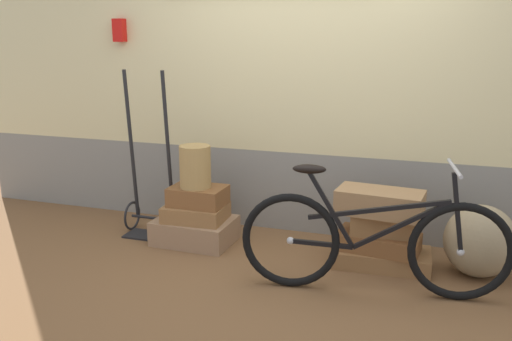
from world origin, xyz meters
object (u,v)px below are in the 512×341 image
bicycle (372,243)px  suitcase_1 (196,212)px  suitcase_3 (382,257)px  luggage_trolley (150,194)px  suitcase_5 (384,224)px  wicker_basket (195,167)px  burlap_sack (480,241)px  suitcase_0 (195,230)px  suitcase_6 (380,202)px  suitcase_4 (378,242)px  suitcase_2 (198,196)px

bicycle → suitcase_1: bearing=162.8°
suitcase_3 → luggage_trolley: bearing=175.1°
suitcase_5 → wicker_basket: size_ratio=1.42×
suitcase_1 → burlap_sack: size_ratio=0.93×
wicker_basket → burlap_sack: bearing=1.6°
burlap_sack → suitcase_0: bearing=-178.9°
luggage_trolley → suitcase_5: bearing=-2.4°
suitcase_3 → suitcase_6: bearing=-146.6°
suitcase_4 → suitcase_5: bearing=19.3°
suitcase_2 → burlap_sack: 2.16m
suitcase_4 → wicker_basket: wicker_basket is taller
suitcase_1 → suitcase_2: (0.02, 0.01, 0.14)m
bicycle → suitcase_6: bearing=91.1°
suitcase_0 → suitcase_5: suitcase_5 is taller
suitcase_2 → luggage_trolley: 0.49m
suitcase_4 → bicycle: 0.49m
suitcase_5 → bicycle: bicycle is taller
suitcase_3 → luggage_trolley: luggage_trolley is taller
suitcase_4 → bicycle: bearing=-83.2°
suitcase_0 → suitcase_2: 0.31m
suitcase_2 → suitcase_3: suitcase_2 is taller
suitcase_0 → bicycle: bearing=-16.2°
suitcase_5 → luggage_trolley: size_ratio=0.35×
suitcase_5 → suitcase_6: bearing=-163.9°
suitcase_1 → burlap_sack: (2.17, 0.05, -0.00)m
wicker_basket → burlap_sack: wicker_basket is taller
suitcase_5 → wicker_basket: (-1.50, -0.02, 0.32)m
suitcase_4 → suitcase_0: bearing=-174.4°
suitcase_6 → suitcase_0: bearing=-175.0°
burlap_sack → suitcase_3: bearing=-177.0°
suitcase_0 → suitcase_2: bearing=-2.2°
suitcase_6 → wicker_basket: (-1.46, -0.00, 0.15)m
suitcase_4 → suitcase_6: (-0.00, -0.01, 0.31)m
suitcase_1 → luggage_trolley: luggage_trolley is taller
suitcase_6 → suitcase_3: bearing=41.9°
suitcase_0 → wicker_basket: 0.55m
wicker_basket → suitcase_6: bearing=0.1°
wicker_basket → suitcase_4: bearing=0.3°
burlap_sack → bicycle: (-0.69, -0.51, 0.09)m
suitcase_5 → bicycle: size_ratio=0.28×
suitcase_3 → suitcase_5: bearing=-51.4°
suitcase_0 → suitcase_6: (1.49, -0.02, 0.40)m
suitcase_1 → suitcase_4: suitcase_1 is taller
suitcase_5 → suitcase_6: (-0.04, -0.02, 0.17)m
suitcase_0 → suitcase_3: suitcase_0 is taller
suitcase_6 → luggage_trolley: bearing=-177.2°
suitcase_6 → burlap_sack: (0.70, 0.06, -0.24)m
suitcase_6 → bicycle: size_ratio=0.35×
suitcase_3 → suitcase_2: bearing=177.5°
suitcase_0 → suitcase_2: (0.04, -0.00, 0.30)m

